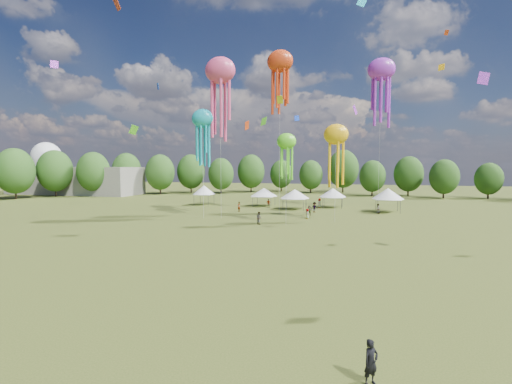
# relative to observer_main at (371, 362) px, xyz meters

# --- Properties ---
(ground) EXTENTS (300.00, 300.00, 0.00)m
(ground) POSITION_rel_observer_main_xyz_m (-8.55, 2.75, -0.88)
(ground) COLOR #384416
(ground) RESTS_ON ground
(observer_main) EXTENTS (0.76, 0.74, 1.76)m
(observer_main) POSITION_rel_observer_main_xyz_m (0.00, 0.00, 0.00)
(observer_main) COLOR black
(observer_main) RESTS_ON ground
(spectator_near) EXTENTS (1.12, 1.10, 1.82)m
(spectator_near) POSITION_rel_observer_main_xyz_m (-13.69, 35.50, 0.03)
(spectator_near) COLOR gray
(spectator_near) RESTS_ON ground
(spectators_far) EXTENTS (25.20, 16.56, 1.90)m
(spectators_far) POSITION_rel_observer_main_xyz_m (-7.87, 50.98, 0.01)
(spectators_far) COLOR gray
(spectators_far) RESTS_ON ground
(festival_tents) EXTENTS (42.10, 10.19, 4.38)m
(festival_tents) POSITION_rel_observer_main_xyz_m (-10.97, 56.75, 2.22)
(festival_tents) COLOR #47474C
(festival_tents) RESTS_ON ground
(show_kites) EXTENTS (31.87, 21.94, 28.07)m
(show_kites) POSITION_rel_observer_main_xyz_m (-10.74, 45.21, 18.93)
(show_kites) COLOR #16AABF
(show_kites) RESTS_ON ground
(small_kites) EXTENTS (75.37, 66.84, 39.28)m
(small_kites) POSITION_rel_observer_main_xyz_m (-10.50, 46.86, 28.19)
(small_kites) COLOR #16AABF
(small_kites) RESTS_ON ground
(treeline) EXTENTS (201.57, 95.24, 13.43)m
(treeline) POSITION_rel_observer_main_xyz_m (-12.42, 65.27, 5.67)
(treeline) COLOR #38281C
(treeline) RESTS_ON ground
(hangar) EXTENTS (40.00, 12.00, 8.00)m
(hangar) POSITION_rel_observer_main_xyz_m (-80.55, 74.75, 3.12)
(hangar) COLOR gray
(hangar) RESTS_ON ground
(radome) EXTENTS (9.00, 9.00, 16.00)m
(radome) POSITION_rel_observer_main_xyz_m (-96.55, 80.75, 9.11)
(radome) COLOR white
(radome) RESTS_ON ground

